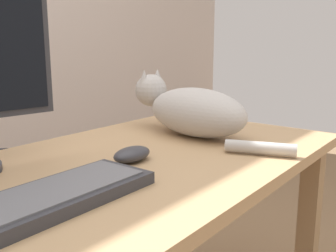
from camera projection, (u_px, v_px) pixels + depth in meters
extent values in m
cube|color=tan|center=(95.00, 178.00, 0.88)|extent=(1.46, 0.68, 0.03)
cube|color=#977752|center=(307.00, 242.00, 1.30)|extent=(0.06, 0.06, 0.68)
cube|color=#977752|center=(174.00, 202.00, 1.64)|extent=(0.06, 0.06, 0.68)
cube|color=#333338|center=(40.00, 202.00, 0.68)|extent=(0.44, 0.15, 0.02)
cube|color=slate|center=(40.00, 195.00, 0.67)|extent=(0.40, 0.12, 0.00)
ellipsoid|color=#B2ADA8|center=(196.00, 112.00, 1.20)|extent=(0.23, 0.38, 0.15)
sphere|color=#B2ADA8|center=(151.00, 90.00, 1.34)|extent=(0.11, 0.11, 0.11)
cone|color=#B2ADA8|center=(144.00, 76.00, 1.31)|extent=(0.04, 0.04, 0.04)
cone|color=#B2ADA8|center=(157.00, 75.00, 1.35)|extent=(0.04, 0.04, 0.04)
cylinder|color=#B2ADA8|center=(260.00, 148.00, 1.00)|extent=(0.09, 0.18, 0.03)
ellipsoid|color=#333338|center=(132.00, 154.00, 0.95)|extent=(0.11, 0.06, 0.04)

